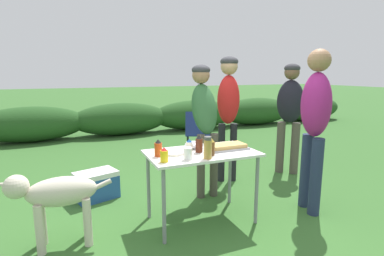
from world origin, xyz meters
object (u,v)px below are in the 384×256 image
at_px(mixing_bowl, 194,145).
at_px(paper_cup_stack, 188,154).
at_px(cooler_box, 96,185).
at_px(spice_jar, 208,148).
at_px(standing_person_in_olive_jacket, 290,107).
at_px(plate_stack, 173,152).
at_px(mustard_bottle, 164,155).
at_px(beer_bottle, 212,147).
at_px(bbq_sauce_bottle, 199,144).
at_px(food_tray, 227,147).
at_px(folding_table, 202,159).
at_px(standing_person_in_dark_puffer, 315,116).
at_px(hot_sauce_bottle, 158,148).
at_px(dog, 55,196).
at_px(mayo_bottle, 189,146).
at_px(standing_person_in_gray_fleece, 228,102).
at_px(camp_chair_green_behind_table, 198,130).
at_px(standing_person_in_red_jacket, 204,112).

relative_size(mixing_bowl, paper_cup_stack, 1.77).
height_order(paper_cup_stack, cooler_box, paper_cup_stack).
relative_size(spice_jar, standing_person_in_olive_jacket, 0.13).
height_order(plate_stack, mustard_bottle, mustard_bottle).
bearing_deg(beer_bottle, bbq_sauce_bottle, 114.01).
distance_m(food_tray, bbq_sauce_bottle, 0.33).
relative_size(food_tray, standing_person_in_olive_jacket, 0.26).
distance_m(folding_table, spice_jar, 0.30).
xyz_separation_m(paper_cup_stack, mustard_bottle, (-0.22, 0.02, 0.01)).
distance_m(plate_stack, spice_jar, 0.39).
height_order(food_tray, paper_cup_stack, paper_cup_stack).
distance_m(paper_cup_stack, standing_person_in_dark_puffer, 1.47).
distance_m(hot_sauce_bottle, standing_person_in_dark_puffer, 1.70).
bearing_deg(bbq_sauce_bottle, cooler_box, 132.69).
bearing_deg(folding_table, dog, 177.71).
height_order(folding_table, beer_bottle, beer_bottle).
bearing_deg(mayo_bottle, standing_person_in_gray_fleece, 43.63).
bearing_deg(plate_stack, cooler_box, 125.26).
xyz_separation_m(spice_jar, cooler_box, (-0.91, 1.24, -0.67)).
bearing_deg(beer_bottle, standing_person_in_dark_puffer, -4.82).
bearing_deg(paper_cup_stack, standing_person_in_olive_jacket, 27.39).
height_order(mayo_bottle, spice_jar, spice_jar).
bearing_deg(folding_table, mixing_bowl, 92.60).
bearing_deg(camp_chair_green_behind_table, plate_stack, -95.15).
relative_size(mixing_bowl, standing_person_in_gray_fleece, 0.12).
bearing_deg(dog, cooler_box, -21.46).
bearing_deg(folding_table, food_tray, 0.36).
bearing_deg(standing_person_in_olive_jacket, mustard_bottle, -111.74).
relative_size(folding_table, standing_person_in_olive_jacket, 0.66).
bearing_deg(food_tray, standing_person_in_dark_puffer, -15.14).
xyz_separation_m(mixing_bowl, mayo_bottle, (-0.12, -0.16, 0.03)).
bearing_deg(standing_person_in_dark_puffer, dog, -80.77).
xyz_separation_m(standing_person_in_red_jacket, dog, (-1.70, -0.60, -0.57)).
height_order(folding_table, standing_person_in_red_jacket, standing_person_in_red_jacket).
xyz_separation_m(folding_table, cooler_box, (-0.96, 1.01, -0.49)).
relative_size(spice_jar, hot_sauce_bottle, 1.26).
bearing_deg(bbq_sauce_bottle, standing_person_in_dark_puffer, -11.18).
height_order(mustard_bottle, standing_person_in_dark_puffer, standing_person_in_dark_puffer).
bearing_deg(camp_chair_green_behind_table, cooler_box, -121.09).
xyz_separation_m(mixing_bowl, spice_jar, (-0.04, -0.42, 0.07)).
xyz_separation_m(food_tray, mustard_bottle, (-0.74, -0.18, 0.04)).
bearing_deg(bbq_sauce_bottle, folding_table, 4.11).
distance_m(mayo_bottle, bbq_sauce_bottle, 0.10).
relative_size(mixing_bowl, hot_sauce_bottle, 1.20).
bearing_deg(standing_person_in_gray_fleece, bbq_sauce_bottle, -114.81).
bearing_deg(standing_person_in_red_jacket, spice_jar, -109.53).
height_order(paper_cup_stack, bbq_sauce_bottle, bbq_sauce_bottle).
relative_size(mayo_bottle, spice_jar, 0.68).
bearing_deg(mixing_bowl, beer_bottle, -82.40).
bearing_deg(beer_bottle, spice_jar, -133.18).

